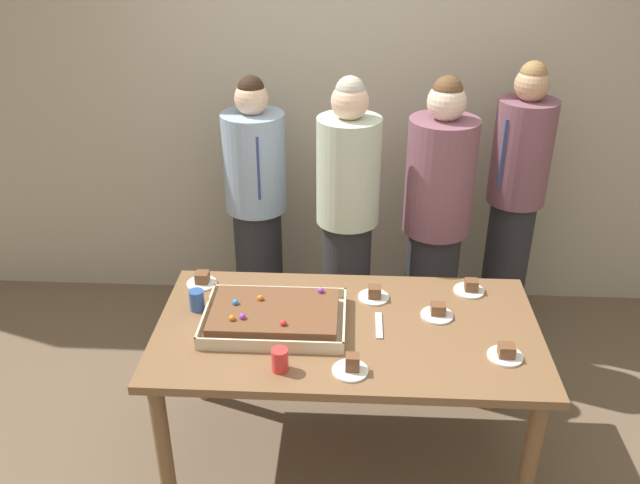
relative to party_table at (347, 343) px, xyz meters
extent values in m
plane|color=brown|center=(0.00, 0.00, -0.67)|extent=(12.00, 12.00, 0.00)
cube|color=#B2A893|center=(0.00, 1.60, 0.83)|extent=(8.00, 0.12, 3.00)
cube|color=brown|center=(0.00, 0.00, 0.07)|extent=(1.73, 0.92, 0.04)
cylinder|color=brown|center=(-0.78, -0.38, -0.31)|extent=(0.07, 0.07, 0.72)
cylinder|color=brown|center=(0.78, -0.38, -0.31)|extent=(0.07, 0.07, 0.72)
cylinder|color=brown|center=(-0.78, 0.38, -0.31)|extent=(0.07, 0.07, 0.72)
cylinder|color=brown|center=(0.78, 0.38, -0.31)|extent=(0.07, 0.07, 0.72)
cube|color=beige|center=(-0.33, 0.01, 0.10)|extent=(0.64, 0.44, 0.01)
cube|color=beige|center=(-0.33, -0.20, 0.13)|extent=(0.64, 0.01, 0.05)
cube|color=beige|center=(-0.33, 0.23, 0.13)|extent=(0.64, 0.01, 0.05)
cube|color=beige|center=(-0.64, 0.01, 0.13)|extent=(0.01, 0.44, 0.05)
cube|color=beige|center=(-0.02, 0.01, 0.13)|extent=(0.01, 0.44, 0.05)
cube|color=brown|center=(-0.33, 0.01, 0.14)|extent=(0.57, 0.37, 0.07)
sphere|color=#2D84E0|center=(-0.51, 0.04, 0.18)|extent=(0.03, 0.03, 0.03)
sphere|color=purple|center=(-0.13, 0.16, 0.18)|extent=(0.03, 0.03, 0.03)
sphere|color=purple|center=(-0.46, -0.08, 0.18)|extent=(0.03, 0.03, 0.03)
sphere|color=red|center=(-0.28, -0.11, 0.18)|extent=(0.03, 0.03, 0.03)
sphere|color=orange|center=(-0.40, 0.08, 0.18)|extent=(0.03, 0.03, 0.03)
sphere|color=orange|center=(-0.50, -0.09, 0.18)|extent=(0.03, 0.03, 0.03)
cylinder|color=white|center=(0.59, 0.33, 0.09)|extent=(0.15, 0.15, 0.01)
cube|color=brown|center=(0.60, 0.33, 0.13)|extent=(0.06, 0.06, 0.05)
cylinder|color=white|center=(0.02, -0.32, 0.09)|extent=(0.15, 0.15, 0.01)
cube|color=brown|center=(0.02, -0.31, 0.13)|extent=(0.06, 0.05, 0.07)
cylinder|color=white|center=(-0.73, 0.33, 0.09)|extent=(0.15, 0.15, 0.01)
cube|color=brown|center=(-0.73, 0.34, 0.13)|extent=(0.06, 0.07, 0.05)
cylinder|color=white|center=(0.67, -0.19, 0.09)|extent=(0.15, 0.15, 0.01)
cube|color=brown|center=(0.67, -0.19, 0.13)|extent=(0.07, 0.06, 0.05)
cylinder|color=white|center=(0.12, 0.25, 0.09)|extent=(0.15, 0.15, 0.01)
cube|color=brown|center=(0.13, 0.25, 0.13)|extent=(0.06, 0.06, 0.06)
cylinder|color=white|center=(0.41, 0.11, 0.09)|extent=(0.15, 0.15, 0.01)
cube|color=brown|center=(0.42, 0.12, 0.12)|extent=(0.07, 0.06, 0.05)
cylinder|color=red|center=(-0.27, -0.32, 0.14)|extent=(0.07, 0.07, 0.10)
cylinder|color=#2D5199|center=(-0.70, 0.11, 0.14)|extent=(0.07, 0.07, 0.10)
cube|color=silver|center=(0.14, 0.01, 0.09)|extent=(0.03, 0.20, 0.01)
cylinder|color=#28282D|center=(-0.02, 0.79, -0.22)|extent=(0.27, 0.27, 0.91)
cylinder|color=#B7C6B2|center=(-0.02, 0.79, 0.52)|extent=(0.34, 0.34, 0.58)
sphere|color=beige|center=(-0.02, 0.79, 0.90)|extent=(0.19, 0.19, 0.19)
sphere|color=#B2A899|center=(-0.02, 0.79, 0.95)|extent=(0.15, 0.15, 0.15)
cylinder|color=#28282D|center=(0.48, 0.91, -0.27)|extent=(0.30, 0.30, 0.81)
cylinder|color=#7A4C5B|center=(0.48, 0.91, 0.46)|extent=(0.38, 0.38, 0.64)
sphere|color=beige|center=(0.48, 0.91, 0.87)|extent=(0.20, 0.20, 0.20)
sphere|color=brown|center=(0.48, 0.91, 0.92)|extent=(0.16, 0.16, 0.16)
cylinder|color=#28282D|center=(-0.57, 1.16, -0.27)|extent=(0.29, 0.29, 0.80)
cylinder|color=#93ADCC|center=(-0.57, 1.16, 0.42)|extent=(0.37, 0.37, 0.59)
cube|color=navy|center=(-0.53, 0.99, 0.45)|extent=(0.04, 0.02, 0.37)
sphere|color=beige|center=(-0.57, 1.16, 0.80)|extent=(0.19, 0.19, 0.19)
sphere|color=black|center=(-0.57, 1.16, 0.86)|extent=(0.15, 0.15, 0.15)
cylinder|color=#28282D|center=(0.96, 1.16, -0.23)|extent=(0.27, 0.27, 0.89)
cylinder|color=#7A4C5B|center=(0.96, 1.16, 0.51)|extent=(0.33, 0.33, 0.60)
cube|color=navy|center=(0.84, 1.05, 0.54)|extent=(0.04, 0.02, 0.39)
sphere|color=tan|center=(0.96, 1.16, 0.90)|extent=(0.19, 0.19, 0.19)
sphere|color=olive|center=(0.96, 1.16, 0.95)|extent=(0.15, 0.15, 0.15)
camera|label=1|loc=(0.01, -2.50, 1.84)|focal=37.76mm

